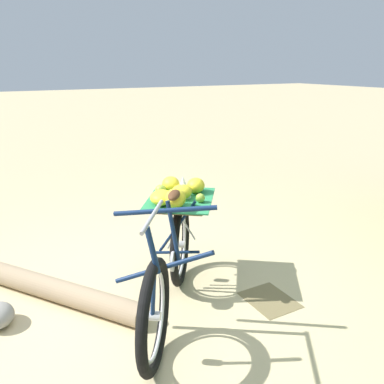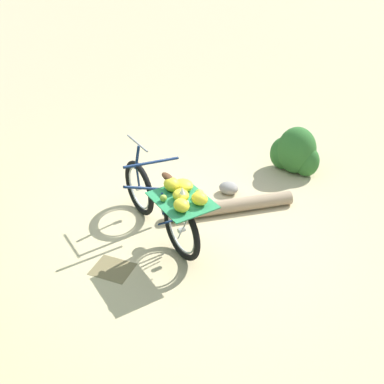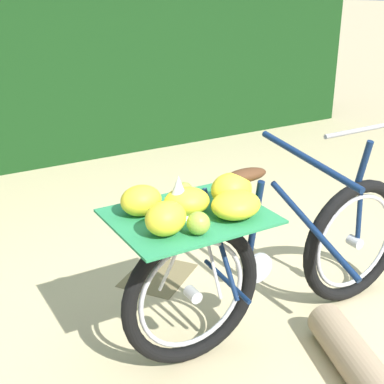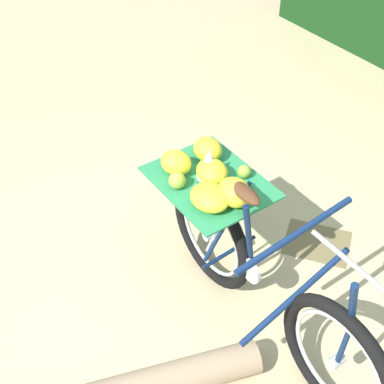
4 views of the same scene
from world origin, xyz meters
name	(u,v)px [view 4 (image 4 of 4)]	position (x,y,z in m)	size (l,w,h in m)	color
ground_plane	(223,345)	(0.00, 0.00, 0.00)	(60.00, 60.00, 0.00)	#C6B284
bicycle	(250,257)	(-0.06, -0.27, 0.51)	(1.61, 1.29, 1.03)	black
leaf_litter_patch	(317,242)	(-0.39, -1.00, 0.00)	(0.44, 0.36, 0.01)	olive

